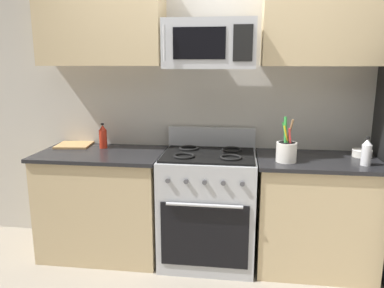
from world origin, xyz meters
The scene contains 12 objects.
wall_back centered at (0.00, 1.04, 1.30)m, with size 8.00×0.10×2.60m, color beige.
counter_left centered at (-0.91, 0.65, 0.46)m, with size 1.04×0.64×0.91m.
range_oven centered at (0.00, 0.65, 0.47)m, with size 0.76×0.69×1.09m.
counter_right centered at (0.86, 0.65, 0.46)m, with size 0.94×0.64×0.91m.
microwave centered at (0.00, 0.68, 1.78)m, with size 0.69×0.44×0.36m.
upper_cabinets_left centered at (-0.92, 0.82, 1.98)m, with size 1.03×0.34×0.72m.
upper_cabinets_right centered at (0.86, 0.82, 1.98)m, with size 0.93×0.34×0.72m.
utensil_crock centered at (0.60, 0.54, 1.00)m, with size 0.15×0.15×0.34m.
cutting_board centered at (-1.24, 0.85, 0.92)m, with size 0.29×0.28×0.02m, color tan.
bottle_hot_sauce centered at (-0.94, 0.80, 1.01)m, with size 0.07×0.07×0.22m.
bottle_vinegar centered at (1.17, 0.51, 1.01)m, with size 0.07×0.07×0.21m.
prep_bowl centered at (1.22, 0.77, 0.94)m, with size 0.15×0.15×0.06m.
Camera 1 is at (0.25, -2.26, 1.65)m, focal length 34.73 mm.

